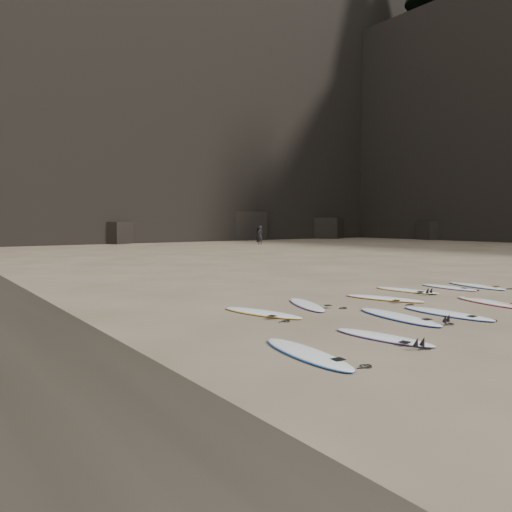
{
  "coord_description": "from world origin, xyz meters",
  "views": [
    {
      "loc": [
        -10.44,
        -7.52,
        2.4
      ],
      "look_at": [
        -3.02,
        2.96,
        1.5
      ],
      "focal_mm": 35.0,
      "sensor_mm": 36.0,
      "label": 1
    }
  ],
  "objects_px": {
    "surfboard_2": "(398,316)",
    "surfboard_10": "(476,286)",
    "surfboard_7": "(384,298)",
    "person_b": "(259,234)",
    "surfboard_0": "(307,353)",
    "person_a": "(260,235)",
    "surfboard_3": "(447,313)",
    "surfboard_4": "(490,302)",
    "surfboard_8": "(407,290)",
    "surfboard_5": "(262,312)",
    "surfboard_6": "(306,304)",
    "surfboard_9": "(448,287)",
    "surfboard_1": "(383,337)"
  },
  "relations": [
    {
      "from": "surfboard_3",
      "to": "surfboard_10",
      "type": "xyz_separation_m",
      "value": [
        5.74,
        2.64,
        -0.0
      ]
    },
    {
      "from": "person_a",
      "to": "surfboard_7",
      "type": "bearing_deg",
      "value": -38.54
    },
    {
      "from": "surfboard_4",
      "to": "surfboard_10",
      "type": "xyz_separation_m",
      "value": [
        3.16,
        2.32,
        0.0
      ]
    },
    {
      "from": "surfboard_0",
      "to": "person_b",
      "type": "relative_size",
      "value": 1.45
    },
    {
      "from": "surfboard_2",
      "to": "surfboard_10",
      "type": "distance_m",
      "value": 7.46
    },
    {
      "from": "surfboard_6",
      "to": "person_b",
      "type": "height_order",
      "value": "person_b"
    },
    {
      "from": "surfboard_10",
      "to": "person_b",
      "type": "bearing_deg",
      "value": 76.19
    },
    {
      "from": "surfboard_0",
      "to": "surfboard_5",
      "type": "distance_m",
      "value": 4.04
    },
    {
      "from": "surfboard_0",
      "to": "person_a",
      "type": "height_order",
      "value": "person_a"
    },
    {
      "from": "surfboard_0",
      "to": "surfboard_2",
      "type": "relative_size",
      "value": 0.94
    },
    {
      "from": "surfboard_4",
      "to": "surfboard_6",
      "type": "bearing_deg",
      "value": 160.81
    },
    {
      "from": "surfboard_4",
      "to": "surfboard_8",
      "type": "relative_size",
      "value": 1.03
    },
    {
      "from": "surfboard_2",
      "to": "person_b",
      "type": "xyz_separation_m",
      "value": [
        23.41,
        38.59,
        0.83
      ]
    },
    {
      "from": "person_a",
      "to": "surfboard_9",
      "type": "bearing_deg",
      "value": -33.25
    },
    {
      "from": "person_a",
      "to": "surfboard_8",
      "type": "bearing_deg",
      "value": -36.26
    },
    {
      "from": "surfboard_0",
      "to": "surfboard_2",
      "type": "bearing_deg",
      "value": 23.52
    },
    {
      "from": "surfboard_5",
      "to": "person_b",
      "type": "height_order",
      "value": "person_b"
    },
    {
      "from": "surfboard_1",
      "to": "surfboard_2",
      "type": "relative_size",
      "value": 0.84
    },
    {
      "from": "surfboard_8",
      "to": "surfboard_9",
      "type": "xyz_separation_m",
      "value": [
        1.86,
        -0.36,
        -0.0
      ]
    },
    {
      "from": "surfboard_2",
      "to": "surfboard_5",
      "type": "relative_size",
      "value": 1.09
    },
    {
      "from": "surfboard_2",
      "to": "surfboard_6",
      "type": "height_order",
      "value": "surfboard_2"
    },
    {
      "from": "surfboard_1",
      "to": "surfboard_8",
      "type": "distance_m",
      "value": 7.37
    },
    {
      "from": "surfboard_5",
      "to": "surfboard_6",
      "type": "height_order",
      "value": "surfboard_5"
    },
    {
      "from": "surfboard_1",
      "to": "surfboard_5",
      "type": "height_order",
      "value": "surfboard_5"
    },
    {
      "from": "person_a",
      "to": "person_b",
      "type": "distance_m",
      "value": 5.5
    },
    {
      "from": "surfboard_7",
      "to": "person_b",
      "type": "xyz_separation_m",
      "value": [
        21.36,
        36.4,
        0.83
      ]
    },
    {
      "from": "surfboard_7",
      "to": "surfboard_1",
      "type": "bearing_deg",
      "value": -159.23
    },
    {
      "from": "surfboard_3",
      "to": "surfboard_6",
      "type": "xyz_separation_m",
      "value": [
        -2.04,
        3.11,
        -0.0
      ]
    },
    {
      "from": "surfboard_6",
      "to": "surfboard_9",
      "type": "xyz_separation_m",
      "value": [
        6.6,
        -0.12,
        -0.0
      ]
    },
    {
      "from": "surfboard_8",
      "to": "person_a",
      "type": "relative_size",
      "value": 1.2
    },
    {
      "from": "surfboard_6",
      "to": "person_b",
      "type": "xyz_separation_m",
      "value": [
        24.06,
        35.89,
        0.84
      ]
    },
    {
      "from": "surfboard_8",
      "to": "surfboard_3",
      "type": "bearing_deg",
      "value": -138.47
    },
    {
      "from": "surfboard_5",
      "to": "surfboard_4",
      "type": "bearing_deg",
      "value": -37.12
    },
    {
      "from": "surfboard_2",
      "to": "person_b",
      "type": "relative_size",
      "value": 1.54
    },
    {
      "from": "surfboard_8",
      "to": "surfboard_2",
      "type": "bearing_deg",
      "value": -153.99
    },
    {
      "from": "surfboard_7",
      "to": "surfboard_9",
      "type": "height_order",
      "value": "surfboard_7"
    },
    {
      "from": "surfboard_7",
      "to": "person_a",
      "type": "distance_m",
      "value": 36.73
    },
    {
      "from": "surfboard_7",
      "to": "person_a",
      "type": "bearing_deg",
      "value": 40.89
    },
    {
      "from": "surfboard_1",
      "to": "surfboard_5",
      "type": "relative_size",
      "value": 0.91
    },
    {
      "from": "surfboard_5",
      "to": "person_b",
      "type": "xyz_separation_m",
      "value": [
        25.84,
        36.19,
        0.83
      ]
    },
    {
      "from": "surfboard_1",
      "to": "surfboard_5",
      "type": "distance_m",
      "value": 3.64
    },
    {
      "from": "surfboard_6",
      "to": "surfboard_10",
      "type": "relative_size",
      "value": 0.96
    },
    {
      "from": "surfboard_9",
      "to": "surfboard_8",
      "type": "bearing_deg",
      "value": 169.96
    },
    {
      "from": "person_a",
      "to": "surfboard_10",
      "type": "bearing_deg",
      "value": -31.21
    },
    {
      "from": "surfboard_5",
      "to": "person_a",
      "type": "relative_size",
      "value": 1.28
    },
    {
      "from": "surfboard_9",
      "to": "surfboard_10",
      "type": "relative_size",
      "value": 0.89
    },
    {
      "from": "person_b",
      "to": "surfboard_2",
      "type": "bearing_deg",
      "value": -169.75
    },
    {
      "from": "surfboard_5",
      "to": "surfboard_7",
      "type": "bearing_deg",
      "value": -18.45
    },
    {
      "from": "surfboard_5",
      "to": "surfboard_9",
      "type": "xyz_separation_m",
      "value": [
        8.37,
        0.17,
        -0.0
      ]
    },
    {
      "from": "surfboard_4",
      "to": "surfboard_8",
      "type": "xyz_separation_m",
      "value": [
        0.12,
        3.04,
        -0.0
      ]
    }
  ]
}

